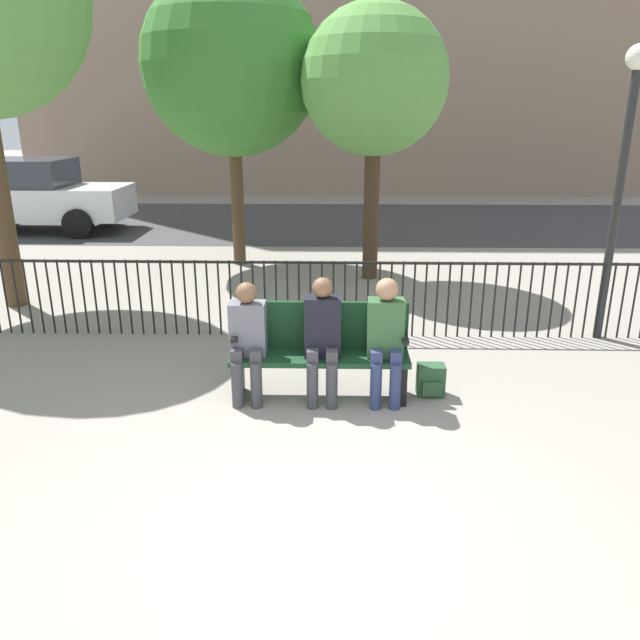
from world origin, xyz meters
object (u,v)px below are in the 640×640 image
at_px(park_bench, 320,347).
at_px(seated_person_0, 248,336).
at_px(backpack, 431,380).
at_px(lamp_post, 625,150).
at_px(seated_person_2, 386,334).
at_px(tree_0, 375,82).
at_px(tree_1, 232,65).
at_px(parked_car_0, 29,194).
at_px(seated_person_1, 323,334).

distance_m(park_bench, seated_person_0, 0.71).
height_order(backpack, lamp_post, lamp_post).
height_order(seated_person_0, seated_person_2, seated_person_2).
bearing_deg(lamp_post, tree_0, 133.72).
relative_size(tree_1, parked_car_0, 1.16).
distance_m(backpack, parked_car_0, 11.66).
relative_size(seated_person_1, lamp_post, 0.36).
bearing_deg(seated_person_2, tree_0, 88.77).
bearing_deg(park_bench, seated_person_1, -78.89).
bearing_deg(tree_1, tree_0, -22.23).
bearing_deg(tree_0, seated_person_2, -91.23).
relative_size(seated_person_0, parked_car_0, 0.28).
xyz_separation_m(tree_0, parked_car_0, (-7.54, 4.03, -2.23)).
height_order(tree_0, lamp_post, tree_0).
relative_size(seated_person_2, backpack, 3.84).
xyz_separation_m(park_bench, parked_car_0, (-6.82, 8.54, 0.35)).
bearing_deg(tree_0, seated_person_1, -98.48).
height_order(seated_person_2, tree_1, tree_1).
xyz_separation_m(backpack, parked_car_0, (-7.91, 8.54, 0.69)).
xyz_separation_m(seated_person_2, tree_0, (0.10, 4.64, 2.39)).
bearing_deg(backpack, park_bench, -179.83).
relative_size(seated_person_0, seated_person_1, 0.96).
relative_size(backpack, parked_car_0, 0.08).
bearing_deg(lamp_post, seated_person_0, -155.66).
height_order(tree_1, lamp_post, tree_1).
height_order(park_bench, seated_person_2, seated_person_2).
height_order(backpack, parked_car_0, parked_car_0).
xyz_separation_m(backpack, lamp_post, (2.31, 1.71, 2.09)).
height_order(park_bench, tree_0, tree_0).
height_order(seated_person_1, tree_0, tree_0).
bearing_deg(seated_person_2, seated_person_0, -179.88).
bearing_deg(park_bench, parked_car_0, 128.63).
bearing_deg(seated_person_0, lamp_post, 24.34).
height_order(seated_person_2, parked_car_0, parked_car_0).
bearing_deg(tree_0, parked_car_0, 151.87).
bearing_deg(backpack, seated_person_2, -164.36).
bearing_deg(seated_person_1, tree_1, 106.20).
bearing_deg(parked_car_0, seated_person_2, -49.35).
xyz_separation_m(seated_person_2, lamp_post, (2.77, 1.84, 1.56)).
bearing_deg(parked_car_0, lamp_post, -33.76).
bearing_deg(seated_person_1, lamp_post, 28.66).
distance_m(seated_person_1, tree_0, 5.26).
relative_size(park_bench, seated_person_2, 1.40).
height_order(seated_person_2, backpack, seated_person_2).
height_order(seated_person_2, lamp_post, lamp_post).
xyz_separation_m(park_bench, lamp_post, (3.39, 1.71, 1.75)).
height_order(seated_person_1, lamp_post, lamp_post).
relative_size(park_bench, seated_person_0, 1.46).
relative_size(seated_person_1, backpack, 3.85).
height_order(backpack, tree_0, tree_0).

